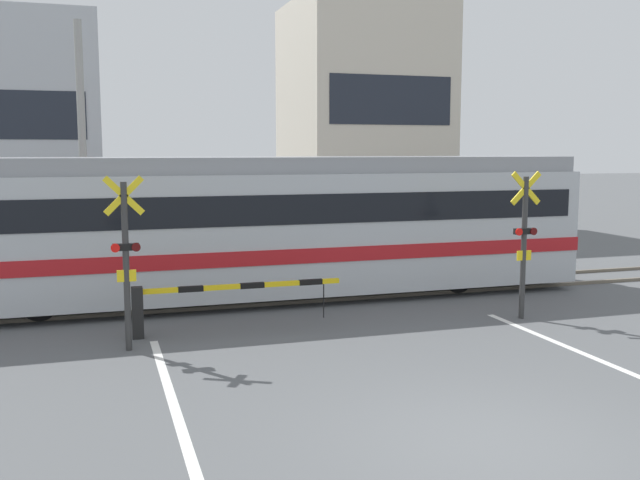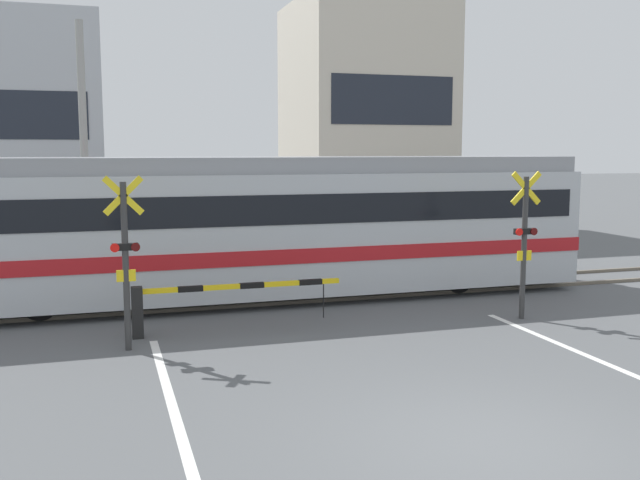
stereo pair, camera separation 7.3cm
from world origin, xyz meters
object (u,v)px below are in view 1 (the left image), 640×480
at_px(crossing_barrier_near, 198,298).
at_px(crossing_barrier_far, 350,246).
at_px(commuter_train, 260,224).
at_px(crossing_signal_right, 524,238).
at_px(pedestrian, 245,231).
at_px(crossing_signal_left, 126,255).

relative_size(crossing_barrier_near, crossing_barrier_far, 1.00).
bearing_deg(commuter_train, crossing_signal_right, -36.42).
bearing_deg(pedestrian, commuter_train, -97.49).
bearing_deg(crossing_signal_left, crossing_barrier_far, 46.01).
bearing_deg(pedestrian, crossing_signal_right, -63.70).
relative_size(crossing_barrier_near, crossing_signal_right, 1.32).
distance_m(crossing_barrier_near, crossing_signal_left, 1.80).
distance_m(crossing_barrier_far, pedestrian, 3.16).
relative_size(crossing_barrier_near, pedestrian, 2.21).
distance_m(crossing_barrier_far, crossing_signal_right, 6.90).
height_order(crossing_signal_right, pedestrian, crossing_signal_right).
xyz_separation_m(commuter_train, pedestrian, (0.63, 4.76, -0.70)).
bearing_deg(crossing_barrier_near, pedestrian, 72.08).
xyz_separation_m(crossing_barrier_far, crossing_signal_right, (1.31, -6.71, 0.97)).
relative_size(crossing_signal_left, pedestrian, 1.67).
bearing_deg(crossing_signal_left, crossing_barrier_near, 30.11).
bearing_deg(crossing_barrier_near, crossing_signal_left, -149.89).
bearing_deg(crossing_signal_left, pedestrian, 65.63).
relative_size(commuter_train, pedestrian, 8.45).
bearing_deg(pedestrian, crossing_signal_left, -114.37).
height_order(commuter_train, pedestrian, commuter_train).
relative_size(crossing_signal_right, pedestrian, 1.67).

